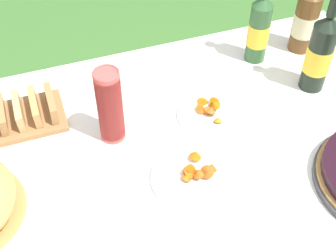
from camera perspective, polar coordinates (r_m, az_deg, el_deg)
garden_table at (r=1.29m, az=-0.50°, el=-9.53°), size 1.73×1.21×0.68m
tablecloth at (r=1.25m, az=-0.51°, el=-8.46°), size 1.74×1.22×0.10m
cup_stack at (r=1.29m, az=-7.10°, el=2.40°), size 0.07×0.07×0.24m
cider_bottle_green at (r=1.59m, az=11.05°, el=11.63°), size 0.07×0.07×0.32m
cider_bottle_amber at (r=1.68m, az=16.49°, el=12.46°), size 0.08×0.08×0.33m
juice_bottle_red at (r=1.52m, az=18.01°, el=8.43°), size 0.08×0.08×0.35m
snack_plate_left at (r=1.26m, az=3.15°, el=-6.02°), size 0.23×0.23×0.06m
snack_plate_right at (r=1.43m, az=4.97°, el=1.67°), size 0.19×0.19×0.05m
bread_board at (r=1.46m, az=-17.61°, el=1.32°), size 0.26×0.18×0.07m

